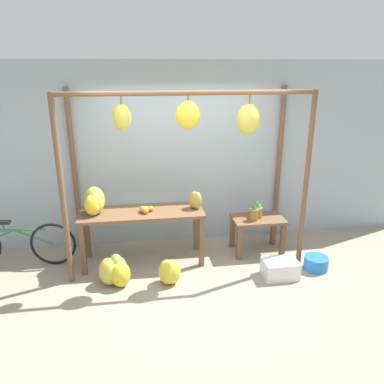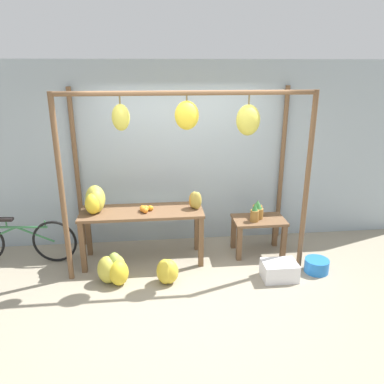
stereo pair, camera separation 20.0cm
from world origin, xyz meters
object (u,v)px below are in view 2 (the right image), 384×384
object	(u,v)px
pineapple_cluster	(257,211)
parked_bicycle	(18,241)
banana_pile_ground_right	(167,271)
banana_pile_ground_left	(114,270)
blue_bucket	(317,266)
banana_pile_on_table	(95,201)
orange_pile	(145,209)
papaya_pile	(195,200)
fruit_crate_white	(279,270)

from	to	relation	value
pineapple_cluster	parked_bicycle	distance (m)	3.48
banana_pile_ground_right	parked_bicycle	xyz separation A→B (m)	(-2.09, 0.79, 0.17)
pineapple_cluster	parked_bicycle	world-z (taller)	pineapple_cluster
banana_pile_ground_left	blue_bucket	bearing A→B (deg)	-0.56
banana_pile_ground_right	blue_bucket	world-z (taller)	banana_pile_ground_right
banana_pile_on_table	orange_pile	distance (m)	0.70
pineapple_cluster	banana_pile_ground_right	bearing A→B (deg)	-152.17
papaya_pile	parked_bicycle	bearing A→B (deg)	176.90
banana_pile_ground_left	papaya_pile	world-z (taller)	papaya_pile
fruit_crate_white	blue_bucket	bearing A→B (deg)	11.53
banana_pile_ground_left	papaya_pile	bearing A→B (deg)	26.53
orange_pile	banana_pile_ground_left	xyz separation A→B (m)	(-0.42, -0.52, -0.64)
pineapple_cluster	papaya_pile	world-z (taller)	papaya_pile
blue_bucket	orange_pile	bearing A→B (deg)	166.89
blue_bucket	papaya_pile	world-z (taller)	papaya_pile
banana_pile_on_table	pineapple_cluster	distance (m)	2.34
orange_pile	parked_bicycle	size ratio (longest dim) A/B	0.11
parked_bicycle	banana_pile_ground_left	bearing A→B (deg)	-26.29
orange_pile	fruit_crate_white	size ratio (longest dim) A/B	0.41
pineapple_cluster	papaya_pile	distance (m)	0.97
banana_pile_on_table	parked_bicycle	bearing A→B (deg)	173.81
papaya_pile	banana_pile_ground_left	bearing A→B (deg)	-153.47
banana_pile_ground_left	banana_pile_ground_right	world-z (taller)	banana_pile_ground_left
banana_pile_ground_right	pineapple_cluster	bearing A→B (deg)	27.83
parked_bicycle	fruit_crate_white	bearing A→B (deg)	-13.17
orange_pile	parked_bicycle	xyz separation A→B (m)	(-1.83, 0.18, -0.48)
blue_bucket	parked_bicycle	bearing A→B (deg)	170.14
orange_pile	blue_bucket	size ratio (longest dim) A/B	0.58
blue_bucket	banana_pile_ground_right	bearing A→B (deg)	-178.15
banana_pile_ground_right	fruit_crate_white	bearing A→B (deg)	-1.92
banana_pile_on_table	pineapple_cluster	bearing A→B (deg)	1.44
orange_pile	pineapple_cluster	size ratio (longest dim) A/B	0.60
pineapple_cluster	fruit_crate_white	bearing A→B (deg)	-80.96
orange_pile	pineapple_cluster	distance (m)	1.64
banana_pile_ground_left	banana_pile_ground_right	bearing A→B (deg)	-7.78
pineapple_cluster	banana_pile_ground_left	size ratio (longest dim) A/B	0.62
orange_pile	banana_pile_ground_right	distance (m)	0.93
banana_pile_ground_right	papaya_pile	size ratio (longest dim) A/B	1.35
banana_pile_on_table	orange_pile	bearing A→B (deg)	-4.71
blue_bucket	fruit_crate_white	bearing A→B (deg)	-168.47
orange_pile	parked_bicycle	distance (m)	1.90
banana_pile_ground_right	papaya_pile	bearing A→B (deg)	56.22
banana_pile_ground_right	banana_pile_ground_left	bearing A→B (deg)	172.22
banana_pile_ground_right	blue_bucket	xyz separation A→B (m)	(2.07, 0.07, -0.08)
orange_pile	banana_pile_ground_left	world-z (taller)	orange_pile
blue_bucket	parked_bicycle	distance (m)	4.23
banana_pile_ground_right	papaya_pile	world-z (taller)	papaya_pile
banana_pile_ground_right	banana_pile_on_table	bearing A→B (deg)	144.98
pineapple_cluster	banana_pile_ground_left	world-z (taller)	pineapple_cluster
blue_bucket	papaya_pile	distance (m)	1.91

